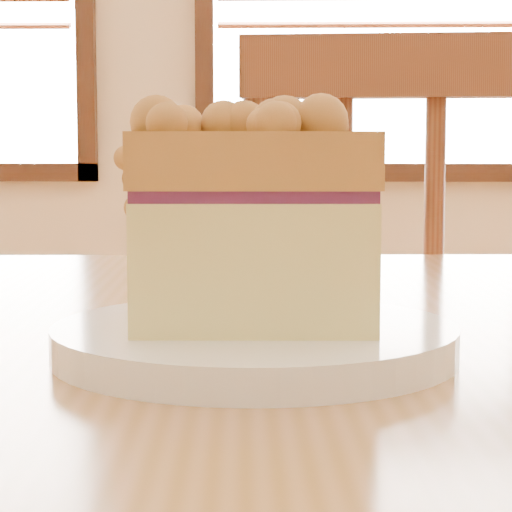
% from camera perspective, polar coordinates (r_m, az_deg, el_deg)
% --- Properties ---
extents(cafe_table_main, '(1.23, 0.85, 0.75)m').
position_cam_1_polar(cafe_table_main, '(0.64, 12.46, -12.63)').
color(cafe_table_main, '#9C6B3C').
rests_on(cafe_table_main, ground).
extents(cafe_chair_main, '(0.47, 0.47, 0.98)m').
position_cam_1_polar(cafe_chair_main, '(1.25, 9.28, -10.65)').
color(cafe_chair_main, brown).
rests_on(cafe_chair_main, ground).
extents(plate, '(0.20, 0.20, 0.02)m').
position_cam_1_polar(plate, '(0.50, -0.09, -4.94)').
color(plate, white).
rests_on(plate, cafe_table_main).
extents(cake_slice, '(0.13, 0.09, 0.11)m').
position_cam_1_polar(cake_slice, '(0.49, -0.06, 2.46)').
color(cake_slice, '#F0E587').
rests_on(cake_slice, plate).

